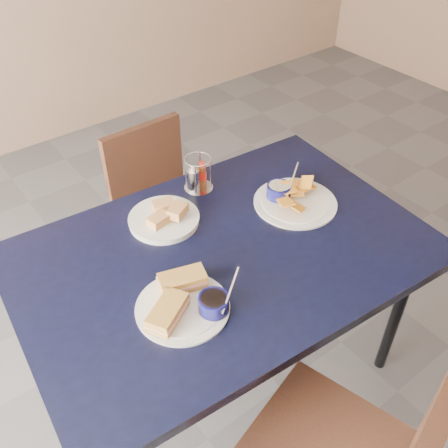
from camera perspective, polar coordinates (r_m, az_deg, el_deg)
ground at (r=2.22m, az=6.43°, el=-18.01°), size 6.00×6.00×0.00m
dining_table at (r=1.69m, az=0.01°, el=-4.43°), size 1.40×0.99×0.75m
chair_far at (r=2.33m, az=-7.48°, el=2.69°), size 0.39×0.37×0.81m
sandwich_plate at (r=1.46m, az=-4.45°, el=-8.77°), size 0.30×0.28×0.12m
plantain_plate at (r=1.85m, az=7.60°, el=2.98°), size 0.30×0.30×0.12m
bread_basket at (r=1.75m, az=-6.79°, el=0.69°), size 0.24×0.24×0.07m
condiment_caddy at (r=1.88m, az=-3.12°, el=5.44°), size 0.11×0.11×0.14m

